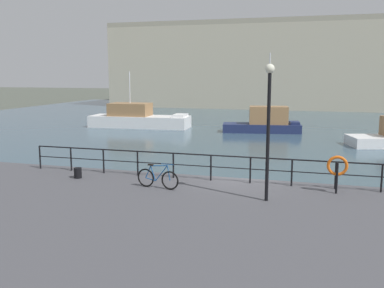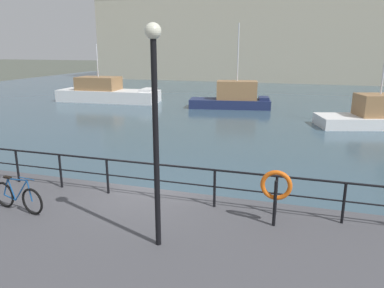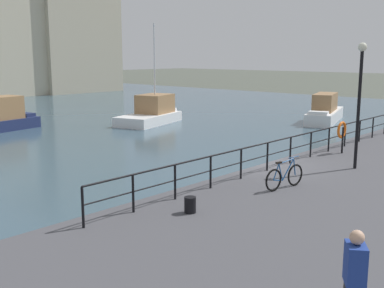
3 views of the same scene
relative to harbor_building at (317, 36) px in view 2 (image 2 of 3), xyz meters
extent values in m
plane|color=#4C5147|center=(-5.55, -52.07, -6.69)|extent=(240.00, 240.00, 0.00)
cube|color=#385160|center=(-5.55, -21.87, -6.69)|extent=(80.00, 60.00, 0.01)
cube|color=#C1B79E|center=(-5.55, 0.01, -0.70)|extent=(56.56, 15.86, 11.98)
cube|color=white|center=(2.54, -36.34, -6.32)|extent=(6.16, 4.12, 0.72)
cube|color=#997047|center=(3.43, -36.07, -5.27)|extent=(3.12, 2.70, 1.39)
cube|color=white|center=(-18.91, -31.08, -6.13)|extent=(9.70, 3.39, 1.10)
cube|color=#997047|center=(-19.86, -31.14, -4.98)|extent=(3.96, 2.64, 1.21)
cube|color=white|center=(-14.91, -30.86, -5.46)|extent=(1.26, 2.06, 0.24)
cylinder|color=silver|center=(-19.86, -31.14, -2.87)|extent=(0.10, 0.10, 3.00)
cube|color=navy|center=(-7.20, -31.38, -6.31)|extent=(7.00, 3.19, 0.75)
cube|color=#997047|center=(-6.63, -31.29, -5.17)|extent=(3.55, 2.27, 1.54)
cube|color=navy|center=(-4.41, -30.91, -5.82)|extent=(1.04, 1.58, 0.24)
cylinder|color=silver|center=(-6.63, -31.29, -2.09)|extent=(0.10, 0.10, 4.61)
cylinder|color=black|center=(-9.78, -52.82, -5.35)|extent=(0.07, 0.07, 1.05)
cylinder|color=black|center=(-8.17, -52.82, -5.35)|extent=(0.07, 0.07, 1.05)
cylinder|color=black|center=(-6.55, -52.82, -5.35)|extent=(0.07, 0.07, 1.05)
cylinder|color=black|center=(-4.94, -52.82, -5.35)|extent=(0.07, 0.07, 1.05)
cylinder|color=black|center=(-3.32, -52.82, -5.35)|extent=(0.07, 0.07, 1.05)
cylinder|color=black|center=(-1.70, -52.82, -5.35)|extent=(0.07, 0.07, 1.05)
cylinder|color=black|center=(-0.09, -52.82, -5.35)|extent=(0.07, 0.07, 1.05)
cylinder|color=black|center=(-4.94, -52.82, -4.83)|extent=(19.40, 0.06, 0.06)
cylinder|color=black|center=(-4.94, -52.82, -5.30)|extent=(19.40, 0.04, 0.04)
torus|color=black|center=(-7.69, -54.66, -5.52)|extent=(0.72, 0.17, 0.72)
torus|color=black|center=(-8.72, -54.50, -5.52)|extent=(0.72, 0.17, 0.72)
cylinder|color=#194C8C|center=(-8.05, -54.60, -5.28)|extent=(0.55, 0.12, 0.66)
cylinder|color=#194C8C|center=(-8.40, -54.55, -5.31)|extent=(0.24, 0.07, 0.58)
cylinder|color=#194C8C|center=(-8.15, -54.59, -4.99)|extent=(0.72, 0.14, 0.11)
cylinder|color=#194C8C|center=(-8.51, -54.53, -5.56)|extent=(0.43, 0.10, 0.12)
cylinder|color=#194C8C|center=(-8.61, -54.52, -5.27)|extent=(0.26, 0.07, 0.51)
cylinder|color=#194C8C|center=(-7.74, -54.65, -5.24)|extent=(0.14, 0.06, 0.57)
cube|color=black|center=(-8.50, -54.53, -4.99)|extent=(0.23, 0.12, 0.05)
cylinder|color=#194C8C|center=(-7.79, -54.64, -4.91)|extent=(0.52, 0.10, 0.02)
cylinder|color=black|center=(-1.68, -53.44, -5.30)|extent=(0.08, 0.08, 1.15)
torus|color=orange|center=(-1.68, -53.38, -4.86)|extent=(0.75, 0.11, 0.75)
cylinder|color=black|center=(-4.03, -55.07, -3.70)|extent=(0.12, 0.12, 4.35)
sphere|color=silver|center=(-4.03, -55.07, -1.39)|extent=(0.32, 0.32, 0.32)
camera|label=1|loc=(-2.43, -69.75, -1.53)|focal=40.82mm
camera|label=2|loc=(-1.21, -61.73, -1.68)|focal=34.10mm
camera|label=3|loc=(-21.06, -62.37, -1.67)|focal=44.52mm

